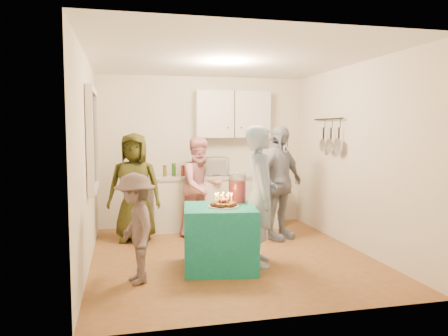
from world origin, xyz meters
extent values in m
plane|color=brown|center=(0.00, 0.00, 0.00)|extent=(4.00, 4.00, 0.00)
plane|color=white|center=(0.00, 0.00, 2.60)|extent=(4.00, 4.00, 0.00)
plane|color=silver|center=(0.00, 2.00, 1.30)|extent=(3.60, 3.60, 0.00)
plane|color=silver|center=(-1.80, 0.00, 1.30)|extent=(4.00, 4.00, 0.00)
plane|color=silver|center=(1.80, 0.00, 1.30)|extent=(4.00, 4.00, 0.00)
cube|color=black|center=(-1.77, 0.30, 1.55)|extent=(0.04, 1.00, 1.20)
cube|color=white|center=(0.20, 1.70, 0.43)|extent=(2.20, 0.58, 0.86)
cube|color=beige|center=(0.20, 1.70, 0.89)|extent=(2.24, 0.62, 0.05)
cube|color=white|center=(0.50, 1.85, 1.95)|extent=(1.30, 0.30, 0.80)
cube|color=black|center=(1.72, 0.70, 1.60)|extent=(0.12, 1.00, 0.60)
imported|color=white|center=(0.10, 1.70, 1.06)|extent=(0.55, 0.38, 0.30)
cube|color=#127D6E|center=(-0.25, -0.48, 0.38)|extent=(0.96, 0.96, 0.76)
cylinder|color=#B50E25|center=(0.03, -0.24, 0.93)|extent=(0.22, 0.22, 0.34)
imported|color=#87A1C4|center=(0.28, -0.43, 0.87)|extent=(0.54, 0.71, 1.74)
imported|color=#595919|center=(-1.21, 1.10, 0.82)|extent=(0.90, 0.68, 1.64)
imported|color=#D87185|center=(-0.17, 1.25, 0.78)|extent=(0.93, 0.84, 1.57)
imported|color=#111C38|center=(0.94, 0.71, 0.87)|extent=(1.10, 0.87, 1.75)
imported|color=#524342|center=(-1.26, -0.77, 0.61)|extent=(0.60, 0.86, 1.22)
camera|label=1|loc=(-1.38, -5.56, 1.68)|focal=35.00mm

